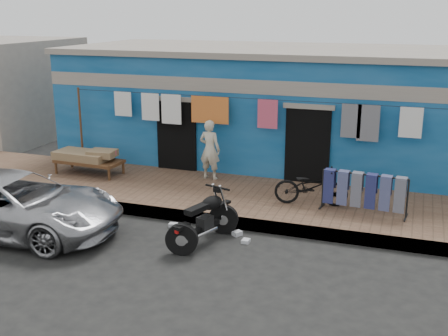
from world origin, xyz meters
TOP-DOWN VIEW (x-y plane):
  - ground at (0.00, 0.00)m, footprint 80.00×80.00m
  - sidewalk at (0.00, 3.00)m, footprint 28.00×3.00m
  - curb at (0.00, 1.55)m, footprint 28.00×0.10m
  - building at (-0.00, 6.99)m, footprint 12.20×5.20m
  - clothesline at (-0.14, 4.25)m, footprint 10.06×0.06m
  - car at (-3.73, -0.14)m, footprint 4.63×2.36m
  - seated_person at (-1.06, 3.95)m, footprint 0.58×0.42m
  - bicycle at (1.73, 2.84)m, footprint 1.65×0.80m
  - motorcycle at (0.07, 0.61)m, footprint 1.48×1.95m
  - charpoy at (-4.20, 3.33)m, footprint 1.94×1.06m
  - jeans_rack at (2.87, 2.72)m, footprint 1.92×0.68m
  - litter_a at (-0.85, 1.20)m, footprint 0.19×0.16m
  - litter_b at (0.56, 1.20)m, footprint 0.21×0.23m
  - litter_c at (0.84, 0.91)m, footprint 0.15×0.18m

SIDE VIEW (x-z plane):
  - ground at x=0.00m, z-range 0.00..0.00m
  - litter_c at x=0.84m, z-range 0.00..0.07m
  - litter_a at x=-0.85m, z-range 0.00..0.08m
  - litter_b at x=0.56m, z-range 0.00..0.09m
  - sidewalk at x=0.00m, z-range 0.00..0.25m
  - curb at x=0.00m, z-range 0.00..0.25m
  - motorcycle at x=0.07m, z-range 0.00..1.05m
  - charpoy at x=-4.20m, z-range 0.25..0.87m
  - car at x=-3.73m, z-range 0.00..1.27m
  - jeans_rack at x=2.87m, z-range 0.25..1.14m
  - bicycle at x=1.73m, z-range 0.25..1.27m
  - seated_person at x=-1.06m, z-range 0.25..1.76m
  - building at x=0.00m, z-range 0.01..3.37m
  - clothesline at x=-0.14m, z-range 0.77..2.87m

